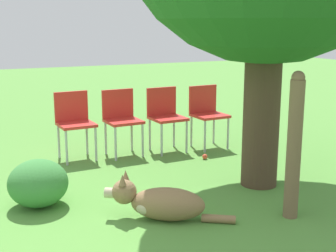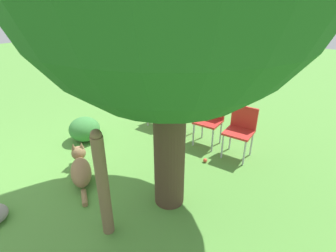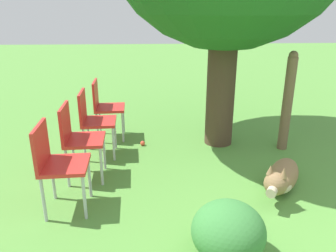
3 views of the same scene
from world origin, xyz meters
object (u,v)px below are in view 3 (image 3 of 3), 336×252
(fence_post, at_px, (288,101))
(tennis_ball, at_px, (143,143))
(red_chair_2, at_px, (93,118))
(dog, at_px, (282,177))
(red_chair_0, at_px, (56,160))
(red_chair_3, at_px, (104,104))
(red_chair_1, at_px, (77,136))

(fence_post, xyz_separation_m, tennis_ball, (-1.94, 0.20, -0.64))
(red_chair_2, bearing_deg, dog, -28.86)
(dog, height_order, red_chair_0, red_chair_0)
(fence_post, height_order, red_chair_3, fence_post)
(fence_post, bearing_deg, red_chair_2, -178.15)
(red_chair_3, bearing_deg, fence_post, -14.90)
(red_chair_0, distance_m, red_chair_1, 0.62)
(red_chair_1, distance_m, tennis_ball, 1.23)
(dog, relative_size, red_chair_3, 1.19)
(red_chair_0, height_order, red_chair_3, same)
(dog, height_order, red_chair_1, red_chair_1)
(red_chair_1, bearing_deg, dog, -13.63)
(red_chair_2, bearing_deg, fence_post, -1.00)
(fence_post, xyz_separation_m, red_chair_3, (-2.48, 0.53, -0.16))
(dog, height_order, tennis_ball, dog)
(dog, distance_m, red_chair_0, 2.28)
(fence_post, distance_m, red_chair_1, 2.72)
(red_chair_1, xyz_separation_m, red_chair_2, (0.07, 0.61, 0.00))
(red_chair_1, bearing_deg, tennis_ball, 49.56)
(dog, xyz_separation_m, red_chair_3, (-2.03, 1.64, 0.36))
(dog, bearing_deg, red_chair_3, -95.65)
(dog, xyz_separation_m, fence_post, (0.45, 1.11, 0.51))
(dog, relative_size, tennis_ball, 15.20)
(red_chair_3, bearing_deg, red_chair_2, -99.34)
(red_chair_0, bearing_deg, red_chair_1, 80.66)
(red_chair_3, bearing_deg, red_chair_1, -99.34)
(red_chair_1, relative_size, tennis_ball, 12.72)
(fence_post, relative_size, tennis_ball, 19.63)
(fence_post, bearing_deg, tennis_ball, 174.17)
(red_chair_0, xyz_separation_m, red_chair_1, (0.07, 0.61, 0.00))
(fence_post, xyz_separation_m, red_chair_1, (-2.62, -0.70, -0.16))
(dog, xyz_separation_m, red_chair_0, (-2.24, -0.20, 0.36))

